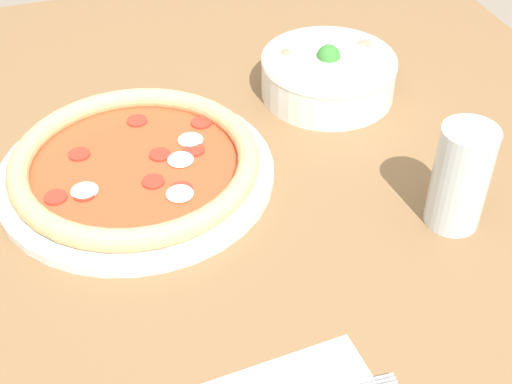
% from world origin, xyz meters
% --- Properties ---
extents(dining_table, '(1.05, 0.92, 0.75)m').
position_xyz_m(dining_table, '(0.00, 0.00, 0.64)').
color(dining_table, olive).
rests_on(dining_table, ground_plane).
extents(pizza, '(0.33, 0.33, 0.04)m').
position_xyz_m(pizza, '(-0.01, -0.18, 0.77)').
color(pizza, white).
rests_on(pizza, dining_table).
extents(bowl, '(0.19, 0.19, 0.07)m').
position_xyz_m(bowl, '(-0.11, 0.11, 0.78)').
color(bowl, white).
rests_on(bowl, dining_table).
extents(glass, '(0.06, 0.06, 0.12)m').
position_xyz_m(glass, '(0.18, 0.14, 0.81)').
color(glass, silver).
rests_on(glass, dining_table).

